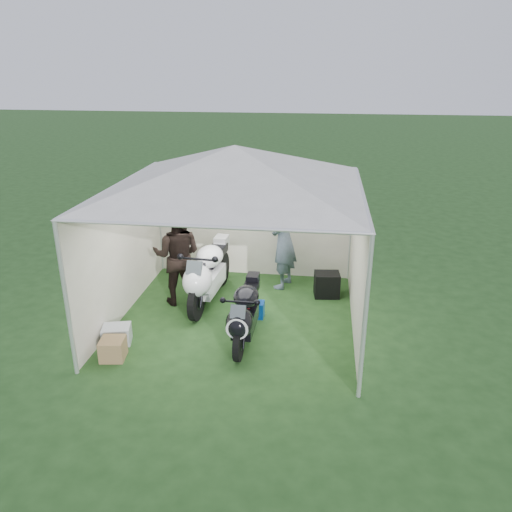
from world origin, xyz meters
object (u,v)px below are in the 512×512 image
at_px(motorcycle_white, 207,273).
at_px(crate_1, 113,349).
at_px(motorcycle_black, 245,313).
at_px(person_blue_jacket, 284,240).
at_px(paddock_stand, 253,309).
at_px(equipment_box, 327,285).
at_px(canopy_tent, 235,172).
at_px(crate_0, 117,335).
at_px(person_dark_jacket, 177,255).

xyz_separation_m(motorcycle_white, crate_1, (-1.00, -2.04, -0.45)).
distance_m(motorcycle_black, person_blue_jacket, 2.31).
relative_size(motorcycle_white, paddock_stand, 5.81).
distance_m(equipment_box, crate_1, 4.14).
relative_size(paddock_stand, crate_1, 1.07).
relative_size(motorcycle_black, crate_1, 5.17).
height_order(canopy_tent, person_blue_jacket, canopy_tent).
relative_size(motorcycle_black, crate_0, 4.25).
xyz_separation_m(person_blue_jacket, crate_0, (-2.44, -2.55, -0.83)).
distance_m(canopy_tent, crate_0, 3.21).
relative_size(canopy_tent, crate_0, 13.03).
distance_m(motorcycle_black, equipment_box, 2.29).
bearing_deg(crate_1, equipment_box, 39.77).
xyz_separation_m(person_dark_jacket, crate_0, (-0.58, -1.57, -0.79)).
xyz_separation_m(paddock_stand, crate_1, (-1.91, -1.61, 0.02)).
height_order(paddock_stand, crate_1, crate_1).
relative_size(motorcycle_white, person_dark_jacket, 1.19).
bearing_deg(crate_1, canopy_tent, 44.26).
distance_m(canopy_tent, crate_1, 3.32).
bearing_deg(paddock_stand, crate_0, -150.01).
distance_m(paddock_stand, person_dark_jacket, 1.70).
bearing_deg(canopy_tent, equipment_box, 34.33).
relative_size(canopy_tent, person_dark_jacket, 3.03).
distance_m(motorcycle_black, crate_0, 2.07).
bearing_deg(paddock_stand, canopy_tent, -175.12).
relative_size(canopy_tent, person_blue_jacket, 2.90).
bearing_deg(motorcycle_white, person_blue_jacket, 40.32).
bearing_deg(person_blue_jacket, equipment_box, 83.27).
bearing_deg(paddock_stand, motorcycle_white, 154.79).
relative_size(canopy_tent, motorcycle_black, 3.07).
bearing_deg(crate_0, motorcycle_black, 9.33).
distance_m(canopy_tent, motorcycle_white, 2.11).
xyz_separation_m(person_dark_jacket, person_blue_jacket, (1.86, 0.98, 0.04)).
bearing_deg(motorcycle_black, person_dark_jacket, 140.04).
bearing_deg(crate_0, canopy_tent, 33.24).
bearing_deg(canopy_tent, paddock_stand, 4.88).
distance_m(paddock_stand, equipment_box, 1.65).
bearing_deg(motorcycle_black, person_blue_jacket, 80.12).
height_order(person_dark_jacket, person_blue_jacket, person_blue_jacket).
relative_size(crate_0, crate_1, 1.22).
bearing_deg(motorcycle_white, person_dark_jacket, -172.53).
distance_m(motorcycle_black, paddock_stand, 0.91).
xyz_separation_m(motorcycle_white, paddock_stand, (0.91, -0.43, -0.47)).
relative_size(motorcycle_white, person_blue_jacket, 1.14).
xyz_separation_m(person_blue_jacket, crate_1, (-2.32, -2.99, -0.82)).
distance_m(motorcycle_white, person_blue_jacket, 1.67).
xyz_separation_m(person_dark_jacket, crate_1, (-0.46, -2.01, -0.77)).
bearing_deg(crate_1, person_blue_jacket, 52.28).
distance_m(canopy_tent, person_dark_jacket, 2.06).
bearing_deg(motorcycle_black, crate_0, -169.80).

